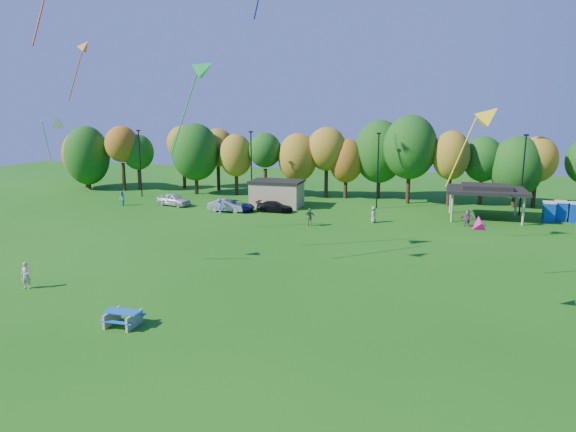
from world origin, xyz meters
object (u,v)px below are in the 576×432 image
(porta_potties, at_px, (561,212))
(picnic_table, at_px, (123,317))
(car_a, at_px, (174,200))
(car_b, at_px, (227,206))
(car_c, at_px, (236,206))
(car_d, at_px, (275,207))
(kite_flyer, at_px, (26,276))

(porta_potties, bearing_deg, picnic_table, -129.15)
(porta_potties, bearing_deg, car_a, -176.71)
(car_b, xyz_separation_m, car_c, (0.88, 0.53, -0.08))
(picnic_table, bearing_deg, car_c, 100.45)
(car_a, height_order, car_c, car_a)
(car_c, bearing_deg, picnic_table, -163.09)
(picnic_table, distance_m, car_d, 33.27)
(car_a, bearing_deg, kite_flyer, -156.30)
(car_a, height_order, car_d, car_a)
(porta_potties, xyz_separation_m, car_d, (-30.97, -3.02, -0.47))
(porta_potties, relative_size, kite_flyer, 2.07)
(porta_potties, xyz_separation_m, car_b, (-36.41, -4.35, -0.38))
(car_d, bearing_deg, car_a, 89.03)
(porta_potties, xyz_separation_m, car_c, (-35.53, -3.82, -0.46))
(porta_potties, height_order, picnic_table, porta_potties)
(car_a, distance_m, car_d, 13.32)
(porta_potties, distance_m, picnic_table, 46.76)
(porta_potties, relative_size, car_c, 0.82)
(car_b, bearing_deg, car_c, -61.51)
(picnic_table, distance_m, car_c, 32.99)
(car_a, relative_size, car_b, 1.03)
(porta_potties, bearing_deg, car_b, -173.18)
(porta_potties, height_order, car_c, porta_potties)
(picnic_table, height_order, car_c, car_c)
(picnic_table, xyz_separation_m, car_c, (-6.01, 32.44, 0.15))
(kite_flyer, height_order, car_d, kite_flyer)
(picnic_table, relative_size, kite_flyer, 1.08)
(kite_flyer, bearing_deg, porta_potties, 25.58)
(car_b, height_order, car_d, car_b)
(porta_potties, xyz_separation_m, picnic_table, (-29.52, -36.26, -0.61))
(kite_flyer, xyz_separation_m, car_c, (3.58, 28.88, -0.27))
(car_a, bearing_deg, car_c, -84.34)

